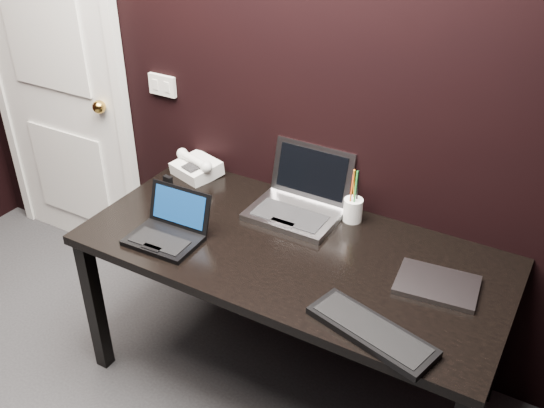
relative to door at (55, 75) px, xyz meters
The scene contains 11 objects.
wall_back 1.37m from the door, ahead, with size 4.00×4.00×0.00m, color black.
door is the anchor object (origin of this frame).
wall_switch 0.73m from the door, ahead, with size 0.15×0.02×0.10m.
desk 1.73m from the door, 12.82° to the right, with size 1.70×0.80×0.74m.
netbook 1.34m from the door, 25.64° to the right, with size 0.29×0.26×0.18m.
silver_laptop 1.57m from the door, ahead, with size 0.38×0.34×0.26m.
ext_keyboard 2.23m from the door, 17.77° to the right, with size 0.47×0.26×0.03m.
closed_laptop 2.26m from the door, ahead, with size 0.31×0.24×0.02m.
desk_phone 1.00m from the door, ahead, with size 0.25×0.23×0.12m.
mobile_phone 1.04m from the door, 16.78° to the right, with size 0.06×0.05×0.09m.
pen_cup 1.79m from the door, ahead, with size 0.10×0.10×0.24m.
Camera 1 is at (1.21, -0.34, 2.14)m, focal length 40.00 mm.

